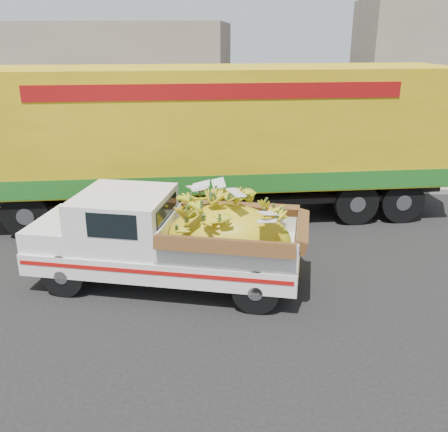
{
  "coord_description": "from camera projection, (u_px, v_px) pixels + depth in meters",
  "views": [
    {
      "loc": [
        2.68,
        -8.72,
        4.56
      ],
      "look_at": [
        1.98,
        0.31,
        1.23
      ],
      "focal_mm": 40.0,
      "sensor_mm": 36.0,
      "label": 1
    }
  ],
  "objects": [
    {
      "name": "sidewalk",
      "position": [
        186.0,
        168.0,
        17.63
      ],
      "size": [
        60.0,
        4.0,
        0.14
      ],
      "primitive_type": "cube",
      "color": "gray",
      "rests_on": "ground"
    },
    {
      "name": "building_left",
      "position": [
        31.0,
        81.0,
        22.89
      ],
      "size": [
        18.0,
        6.0,
        5.0
      ],
      "primitive_type": "cube",
      "color": "gray",
      "rests_on": "ground"
    },
    {
      "name": "curb",
      "position": [
        176.0,
        185.0,
        15.66
      ],
      "size": [
        60.0,
        0.25,
        0.15
      ],
      "primitive_type": "cube",
      "color": "gray",
      "rests_on": "ground"
    },
    {
      "name": "pickup_truck",
      "position": [
        186.0,
        239.0,
        9.31
      ],
      "size": [
        5.19,
        2.3,
        1.77
      ],
      "rotation": [
        0.0,
        0.0,
        -0.09
      ],
      "color": "black",
      "rests_on": "ground"
    },
    {
      "name": "semi_trailer",
      "position": [
        214.0,
        136.0,
        12.56
      ],
      "size": [
        12.08,
        4.69,
        3.8
      ],
      "rotation": [
        0.0,
        0.0,
        0.19
      ],
      "color": "black",
      "rests_on": "ground"
    },
    {
      "name": "ground",
      "position": [
        124.0,
        277.0,
        9.93
      ],
      "size": [
        100.0,
        100.0,
        0.0
      ],
      "primitive_type": "plane",
      "color": "black",
      "rests_on": "ground"
    }
  ]
}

